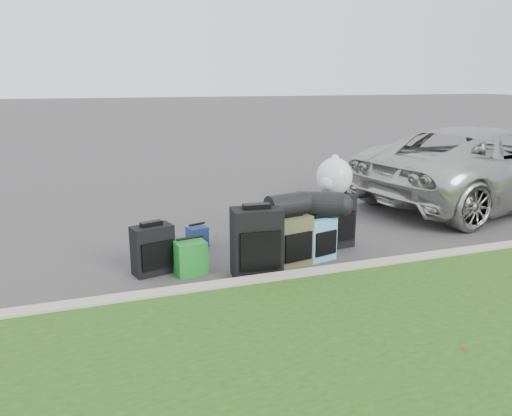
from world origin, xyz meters
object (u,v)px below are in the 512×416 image
object	(u,v)px
suitcase_small_black	(153,250)
tote_green	(190,257)
suitcase_olive	(291,241)
tote_navy	(197,237)
suitcase_large_black_left	(257,243)
suv	(488,166)
suitcase_teal	(320,238)
suitcase_large_black_right	(335,221)

from	to	relation	value
suitcase_small_black	tote_green	size ratio (longest dim) A/B	1.47
suitcase_olive	tote_navy	xyz separation A→B (m)	(-0.86, 1.03, -0.17)
suitcase_large_black_left	tote_green	bearing A→B (deg)	160.70
suitcase_olive	tote_green	world-z (taller)	suitcase_olive
suv	tote_green	xyz separation A→B (m)	(-5.50, -1.48, -0.48)
suitcase_teal	suv	bearing A→B (deg)	7.87
suv	suitcase_teal	size ratio (longest dim) A/B	9.19
suitcase_olive	tote_green	xyz separation A→B (m)	(-1.15, 0.15, -0.11)
suitcase_large_black_right	tote_green	distance (m)	1.98
suitcase_large_black_right	suitcase_small_black	bearing A→B (deg)	179.15
suitcase_large_black_right	suitcase_olive	bearing A→B (deg)	-155.38
suitcase_large_black_left	suitcase_teal	size ratio (longest dim) A/B	1.46
suitcase_large_black_left	tote_navy	size ratio (longest dim) A/B	2.94
suitcase_large_black_left	tote_green	world-z (taller)	suitcase_large_black_left
tote_navy	suitcase_teal	bearing A→B (deg)	-53.72
suitcase_large_black_right	tote_green	xyz separation A→B (m)	(-1.95, -0.30, -0.15)
suitcase_teal	tote_green	bearing A→B (deg)	163.76
suv	suitcase_olive	distance (m)	4.67
suv	suitcase_large_black_left	world-z (taller)	suv
suv	suitcase_large_black_right	world-z (taller)	suv
suitcase_olive	suitcase_large_black_right	distance (m)	0.92
suv	suitcase_small_black	distance (m)	6.04
suitcase_large_black_right	tote_green	world-z (taller)	suitcase_large_black_right
suitcase_olive	tote_navy	size ratio (longest dim) A/B	2.29
suitcase_large_black_left	tote_navy	xyz separation A→B (m)	(-0.38, 1.19, -0.25)
suitcase_teal	tote_navy	bearing A→B (deg)	129.22
suv	suitcase_small_black	xyz separation A→B (m)	(-5.88, -1.34, -0.39)
suitcase_olive	tote_navy	distance (m)	1.35
suitcase_large_black_left	suv	bearing A→B (deg)	25.61
suitcase_olive	suitcase_teal	distance (m)	0.41
suitcase_teal	tote_green	xyz separation A→B (m)	(-1.54, 0.07, -0.07)
suitcase_large_black_right	tote_green	bearing A→B (deg)	-175.86
suitcase_olive	suitcase_teal	world-z (taller)	suitcase_olive
suitcase_large_black_right	tote_navy	xyz separation A→B (m)	(-1.66, 0.58, -0.21)
suitcase_small_black	suitcase_teal	world-z (taller)	suitcase_small_black
suitcase_large_black_left	suitcase_small_black	bearing A→B (deg)	161.99
suitcase_small_black	suitcase_large_black_left	xyz separation A→B (m)	(1.05, -0.45, 0.11)
suitcase_small_black	suitcase_large_black_left	world-z (taller)	suitcase_large_black_left
suv	suitcase_teal	bearing A→B (deg)	101.73
suv	tote_navy	world-z (taller)	suv
suitcase_large_black_left	suitcase_olive	bearing A→B (deg)	23.52
suitcase_teal	suitcase_small_black	bearing A→B (deg)	159.96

